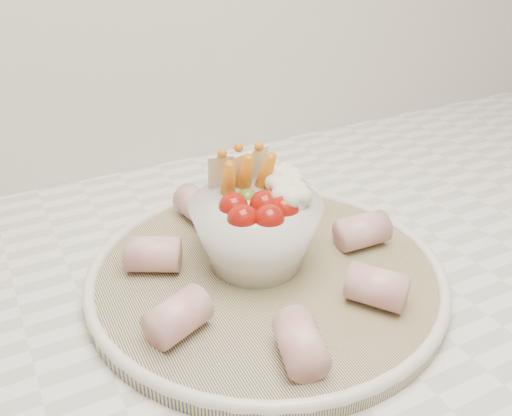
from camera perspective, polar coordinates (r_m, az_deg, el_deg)
serving_platter at (r=0.59m, az=1.03°, el=-6.59°), size 0.37×0.37×0.02m
veggie_bowl at (r=0.58m, az=0.19°, el=-1.75°), size 0.13×0.13×0.11m
cured_meat_rolls at (r=0.58m, az=0.92°, el=-4.79°), size 0.29×0.31×0.04m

